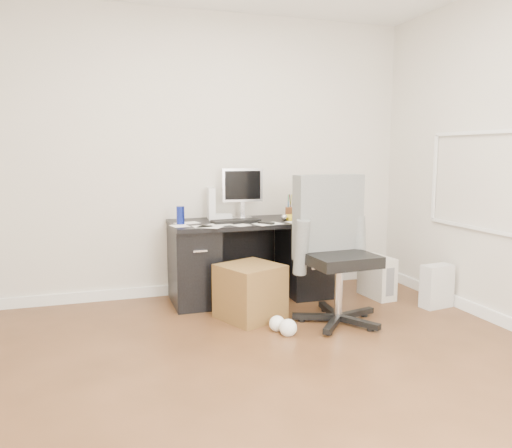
{
  "coord_description": "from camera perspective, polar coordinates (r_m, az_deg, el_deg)",
  "views": [
    {
      "loc": [
        -1.07,
        -2.78,
        1.39
      ],
      "look_at": [
        0.21,
        1.2,
        0.78
      ],
      "focal_mm": 35.0,
      "sensor_mm": 36.0,
      "label": 1
    }
  ],
  "objects": [
    {
      "name": "desk",
      "position": [
        4.75,
        -0.58,
        -3.79
      ],
      "size": [
        1.5,
        0.7,
        0.75
      ],
      "color": "black",
      "rests_on": "ground"
    },
    {
      "name": "paper_remote",
      "position": [
        4.47,
        1.38,
        0.13
      ],
      "size": [
        0.28,
        0.25,
        0.02
      ],
      "primitive_type": null,
      "rotation": [
        0.0,
        0.0,
        0.26
      ],
      "color": "white",
      "rests_on": "desk"
    },
    {
      "name": "room_shell",
      "position": [
        3.03,
        3.76,
        13.29
      ],
      "size": [
        4.02,
        4.02,
        2.71
      ],
      "color": "beige",
      "rests_on": "ground"
    },
    {
      "name": "ground",
      "position": [
        3.29,
        3.12,
        -16.75
      ],
      "size": [
        4.0,
        4.0,
        0.0
      ],
      "primitive_type": "plane",
      "color": "#462B16",
      "rests_on": "ground"
    },
    {
      "name": "magazine_file",
      "position": [
        5.13,
        6.01,
        2.48
      ],
      "size": [
        0.17,
        0.24,
        0.26
      ],
      "primitive_type": "cube",
      "rotation": [
        0.0,
        0.0,
        0.33
      ],
      "color": "#9B794B",
      "rests_on": "desk"
    },
    {
      "name": "shopping_bag",
      "position": [
        4.8,
        19.96,
        -6.68
      ],
      "size": [
        0.31,
        0.24,
        0.39
      ],
      "primitive_type": "cube",
      "rotation": [
        0.0,
        0.0,
        0.15
      ],
      "color": "silver",
      "rests_on": "ground"
    },
    {
      "name": "travel_mug",
      "position": [
        4.48,
        -8.62,
        0.99
      ],
      "size": [
        0.09,
        0.09,
        0.16
      ],
      "primitive_type": "cylinder",
      "rotation": [
        0.0,
        0.0,
        -0.35
      ],
      "color": "navy",
      "rests_on": "desk"
    },
    {
      "name": "computer_mouse",
      "position": [
        4.69,
        3.25,
        0.76
      ],
      "size": [
        0.07,
        0.07,
        0.06
      ],
      "primitive_type": "sphere",
      "rotation": [
        0.0,
        0.0,
        -0.12
      ],
      "color": "silver",
      "rests_on": "desk"
    },
    {
      "name": "white_binder",
      "position": [
        4.8,
        -5.17,
        2.37
      ],
      "size": [
        0.15,
        0.27,
        0.3
      ],
      "primitive_type": "cube",
      "rotation": [
        0.0,
        0.0,
        -0.13
      ],
      "color": "silver",
      "rests_on": "desk"
    },
    {
      "name": "desk_printer",
      "position": [
        4.97,
        -0.23,
        -6.69
      ],
      "size": [
        0.38,
        0.32,
        0.22
      ],
      "primitive_type": "cube",
      "rotation": [
        0.0,
        0.0,
        -0.05
      ],
      "color": "slate",
      "rests_on": "ground"
    },
    {
      "name": "wicker_basket",
      "position": [
        4.21,
        -0.67,
        -7.74
      ],
      "size": [
        0.6,
        0.6,
        0.46
      ],
      "primitive_type": "cube",
      "rotation": [
        0.0,
        0.0,
        0.4
      ],
      "color": "#503318",
      "rests_on": "ground"
    },
    {
      "name": "lcd_monitor",
      "position": [
        4.77,
        -1.57,
        3.52
      ],
      "size": [
        0.4,
        0.24,
        0.49
      ],
      "primitive_type": null,
      "rotation": [
        0.0,
        0.0,
        -0.05
      ],
      "color": "silver",
      "rests_on": "desk"
    },
    {
      "name": "loose_papers",
      "position": [
        4.58,
        -2.79,
        0.22
      ],
      "size": [
        1.1,
        0.6,
        0.0
      ],
      "primitive_type": null,
      "color": "white",
      "rests_on": "desk"
    },
    {
      "name": "pen_cup",
      "position": [
        4.98,
        3.8,
        2.12
      ],
      "size": [
        0.12,
        0.12,
        0.22
      ],
      "primitive_type": null,
      "rotation": [
        0.0,
        0.0,
        -0.39
      ],
      "color": "brown",
      "rests_on": "desk"
    },
    {
      "name": "yellow_book",
      "position": [
        4.77,
        4.32,
        0.74
      ],
      "size": [
        0.18,
        0.22,
        0.04
      ],
      "primitive_type": "cube",
      "rotation": [
        0.0,
        0.0,
        -0.06
      ],
      "color": "yellow",
      "rests_on": "desk"
    },
    {
      "name": "keyboard",
      "position": [
        4.57,
        -2.32,
        0.35
      ],
      "size": [
        0.46,
        0.2,
        0.03
      ],
      "primitive_type": "cube",
      "rotation": [
        0.0,
        0.0,
        0.12
      ],
      "color": "black",
      "rests_on": "desk"
    },
    {
      "name": "pc_tower",
      "position": [
        4.96,
        13.64,
        -5.87
      ],
      "size": [
        0.21,
        0.42,
        0.4
      ],
      "primitive_type": "cube",
      "rotation": [
        0.0,
        0.0,
        0.09
      ],
      "color": "#BCB8AA",
      "rests_on": "ground"
    },
    {
      "name": "office_chair",
      "position": [
        4.07,
        9.52,
        -3.03
      ],
      "size": [
        0.72,
        0.72,
        1.2
      ],
      "primitive_type": null,
      "rotation": [
        0.0,
        0.0,
        0.06
      ],
      "color": "#545754",
      "rests_on": "ground"
    }
  ]
}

